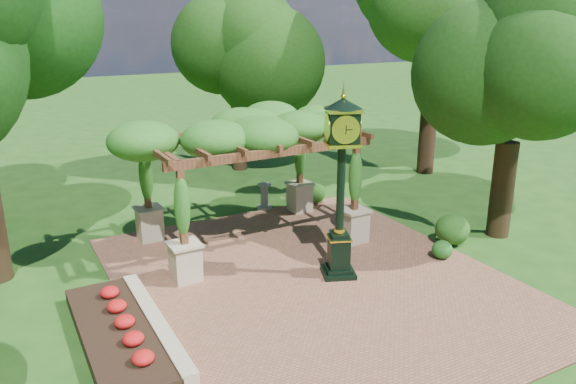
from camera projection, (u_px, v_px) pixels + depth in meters
name	position (u px, v px, depth m)	size (l,w,h in m)	color
ground	(333.00, 296.00, 14.82)	(120.00, 120.00, 0.00)	#1E4714
brick_plaza	(314.00, 281.00, 15.66)	(10.00, 12.00, 0.04)	brown
border_wall	(156.00, 325.00, 13.09)	(0.35, 5.00, 0.40)	#C6B793
flower_bed	(117.00, 335.00, 12.68)	(1.50, 5.00, 0.36)	red
pedestal_clock	(341.00, 172.00, 15.07)	(1.31, 1.31, 5.12)	black
pergola	(249.00, 139.00, 17.44)	(6.72, 4.30, 4.18)	#BEB18D
sundial	(264.00, 198.00, 21.38)	(0.72, 0.72, 0.99)	gray
shrub_front	(442.00, 250.00, 16.97)	(0.62, 0.62, 0.56)	#1D5A19
shrub_mid	(452.00, 229.00, 17.99)	(1.10, 1.10, 0.99)	#225117
shrub_back	(314.00, 193.00, 21.94)	(0.91, 0.91, 0.82)	#2B671E
tree_north	(237.00, 53.00, 25.44)	(4.64, 4.64, 7.91)	#372616
tree_east_far	(437.00, 15.00, 24.36)	(5.38, 5.38, 10.33)	#301D12
tree_east_near	(517.00, 63.00, 17.27)	(4.56, 4.56, 8.28)	#332314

